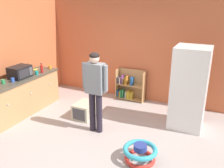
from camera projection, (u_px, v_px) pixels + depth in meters
name	position (u px, v px, depth m)	size (l,w,h in m)	color
ground_plane	(97.00, 137.00, 4.94)	(12.00, 12.00, 0.00)	#ADA09B
back_wall	(138.00, 51.00, 6.47)	(5.20, 0.06, 2.70)	#C8653F
left_side_wall	(22.00, 53.00, 6.24)	(0.06, 2.99, 2.70)	#C6673B
kitchen_counter	(22.00, 95.00, 5.87)	(0.65, 2.12, 0.90)	tan
refrigerator	(189.00, 88.00, 5.10)	(0.73, 0.68, 1.78)	white
bookshelf	(129.00, 87.00, 6.70)	(0.80, 0.28, 0.85)	tan
standing_person	(95.00, 86.00, 4.84)	(0.57, 0.22, 1.71)	#28212E
baby_walker	(140.00, 153.00, 4.18)	(0.60, 0.60, 0.32)	red
pet_carrier	(85.00, 110.00, 5.72)	(0.42, 0.55, 0.36)	beige
microwave	(20.00, 72.00, 5.70)	(0.37, 0.48, 0.28)	black
banana_bunch	(36.00, 69.00, 6.30)	(0.12, 0.16, 0.04)	yellow
ketchup_bottle	(42.00, 69.00, 6.11)	(0.07, 0.07, 0.25)	red
green_glass_bottle	(29.00, 69.00, 6.05)	(0.07, 0.07, 0.25)	#33753D
green_cup	(3.00, 82.00, 5.32)	(0.08, 0.08, 0.10)	#2C9751
orange_cup	(50.00, 67.00, 6.44)	(0.08, 0.08, 0.10)	orange
blue_cup	(13.00, 80.00, 5.43)	(0.08, 0.08, 0.10)	blue
teal_cup	(37.00, 73.00, 5.96)	(0.08, 0.08, 0.10)	teal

